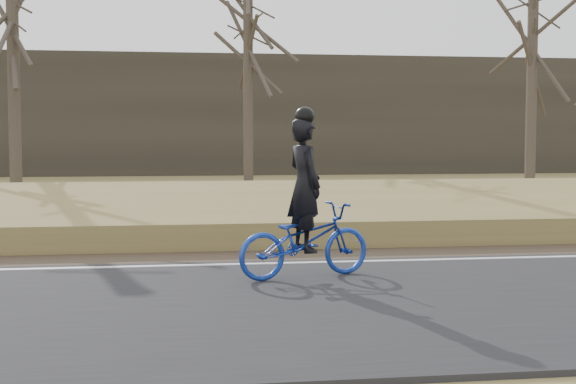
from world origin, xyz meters
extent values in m
cube|color=olive|center=(0.00, 4.20, 0.22)|extent=(120.00, 5.00, 0.44)
cube|color=slate|center=(0.00, 8.00, 0.23)|extent=(120.00, 3.00, 0.45)
cube|color=black|center=(0.00, 8.00, 0.52)|extent=(120.00, 2.40, 0.14)
cube|color=brown|center=(0.00, 7.28, 0.67)|extent=(120.00, 0.07, 0.15)
cube|color=brown|center=(0.00, 8.72, 0.67)|extent=(120.00, 0.07, 0.15)
cube|color=#383328|center=(0.00, 30.00, 3.00)|extent=(120.00, 4.00, 6.00)
imported|color=#17359E|center=(4.69, -1.01, 0.56)|extent=(2.00, 1.19, 0.99)
imported|color=black|center=(4.69, -1.01, 1.30)|extent=(0.60, 0.74, 1.77)
sphere|color=black|center=(4.69, -1.01, 2.20)|extent=(0.26, 0.26, 0.26)
cylinder|color=#4C4337|center=(-1.64, 13.38, 3.95)|extent=(0.36, 0.36, 7.90)
cylinder|color=#4C4337|center=(5.75, 17.68, 4.30)|extent=(0.36, 0.36, 8.61)
cylinder|color=#4C4337|center=(15.15, 14.52, 3.67)|extent=(0.36, 0.36, 7.34)
camera|label=1|loc=(2.93, -11.46, 1.95)|focal=50.00mm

